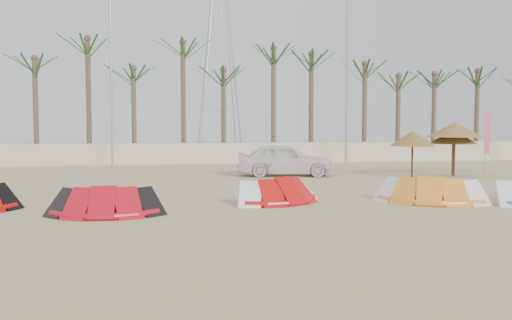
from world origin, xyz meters
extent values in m
plane|color=tan|center=(0.00, 0.00, 0.00)|extent=(120.00, 120.00, 0.00)
cube|color=beige|center=(0.00, 22.00, 0.65)|extent=(60.00, 0.30, 1.30)
cylinder|color=brown|center=(-4.00, 23.50, 3.25)|extent=(0.32, 0.32, 6.50)
ellipsoid|color=#194719|center=(-4.00, 23.50, 6.50)|extent=(4.00, 4.00, 2.40)
cylinder|color=brown|center=(6.00, 23.50, 3.25)|extent=(0.32, 0.32, 6.50)
ellipsoid|color=#194719|center=(6.00, 23.50, 6.50)|extent=(4.00, 4.00, 2.40)
cylinder|color=brown|center=(16.00, 23.50, 3.25)|extent=(0.32, 0.32, 6.50)
ellipsoid|color=#194719|center=(16.00, 23.50, 6.50)|extent=(4.00, 4.00, 2.40)
cylinder|color=#A5A8AD|center=(-6.00, 20.00, 5.50)|extent=(0.14, 0.14, 11.00)
cylinder|color=#A5A8AD|center=(8.00, 20.00, 5.50)|extent=(0.14, 0.14, 11.00)
cube|color=black|center=(-7.74, 4.08, 0.25)|extent=(0.97, 1.25, 0.40)
cylinder|color=red|center=(-4.85, 2.71, 0.10)|extent=(2.86, 0.38, 0.20)
cube|color=black|center=(-6.13, 2.81, 0.25)|extent=(0.67, 1.14, 0.40)
cube|color=black|center=(-3.57, 2.81, 0.25)|extent=(0.67, 1.14, 0.40)
cylinder|color=red|center=(0.53, 4.37, 0.10)|extent=(2.57, 1.55, 0.20)
cube|color=white|center=(-0.75, 4.47, 0.25)|extent=(1.06, 1.25, 0.40)
cube|color=white|center=(1.80, 4.47, 0.25)|extent=(1.06, 1.25, 0.40)
cylinder|color=orange|center=(5.35, 3.60, 0.10)|extent=(2.86, 1.74, 0.20)
cube|color=white|center=(3.92, 3.70, 0.25)|extent=(1.07, 1.25, 0.40)
cube|color=white|center=(6.78, 3.70, 0.25)|extent=(1.07, 1.25, 0.40)
cube|color=white|center=(7.30, 3.12, 0.25)|extent=(1.01, 1.25, 0.40)
cylinder|color=#4C331E|center=(8.46, 11.67, 1.04)|extent=(0.10, 0.10, 2.09)
cone|color=olive|center=(8.46, 11.67, 1.84)|extent=(2.13, 2.13, 0.70)
cylinder|color=#4C331E|center=(10.80, 12.17, 1.08)|extent=(0.10, 0.10, 2.16)
cone|color=olive|center=(10.80, 12.17, 1.91)|extent=(2.29, 2.29, 0.70)
cylinder|color=#4C331E|center=(10.60, 11.67, 1.25)|extent=(0.10, 0.10, 2.51)
cone|color=#A67A3C|center=(10.60, 11.67, 2.26)|extent=(2.65, 2.65, 0.70)
cylinder|color=#A5A8AD|center=(12.83, 12.75, 1.68)|extent=(0.04, 0.04, 3.36)
cube|color=#FF4872|center=(13.05, 12.75, 2.08)|extent=(0.39, 0.19, 2.18)
imported|color=white|center=(2.68, 13.37, 0.79)|extent=(4.86, 2.57, 1.57)
camera|label=1|loc=(-3.32, -13.59, 2.66)|focal=40.00mm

